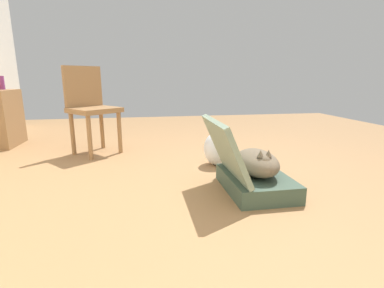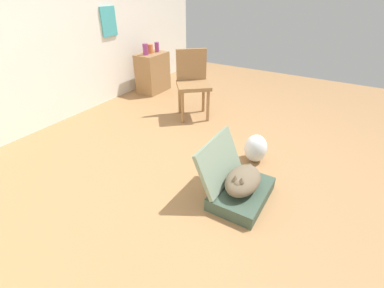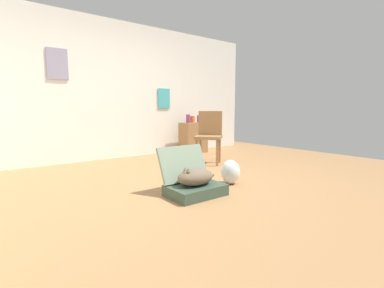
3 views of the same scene
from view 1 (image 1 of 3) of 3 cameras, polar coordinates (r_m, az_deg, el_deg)
ground_plane at (r=2.25m, az=-4.33°, el=-7.51°), size 7.68×7.68×0.00m
suitcase_base at (r=2.11m, az=12.61°, el=-7.52°), size 0.61×0.43×0.12m
suitcase_lid at (r=1.96m, az=6.66°, el=-0.89°), size 0.61×0.21×0.40m
cat at (r=2.06m, az=12.86°, el=-3.61°), size 0.52×0.28×0.21m
plastic_bag_white at (r=2.64m, az=4.98°, el=-0.95°), size 0.25×0.24×0.31m
vase_short at (r=4.13m, az=-33.92°, el=10.15°), size 0.07×0.07×0.16m
chair at (r=3.20m, az=-19.64°, el=7.27°), size 0.60×0.60×0.91m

